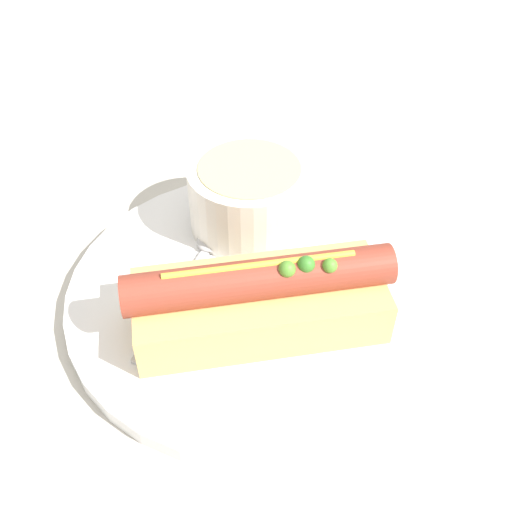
{
  "coord_description": "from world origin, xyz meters",
  "views": [
    {
      "loc": [
        -0.02,
        -0.32,
        0.34
      ],
      "look_at": [
        0.0,
        0.0,
        0.04
      ],
      "focal_mm": 42.0,
      "sensor_mm": 36.0,
      "label": 1
    }
  ],
  "objects": [
    {
      "name": "ground_plane",
      "position": [
        0.0,
        0.0,
        0.0
      ],
      "size": [
        4.0,
        4.0,
        0.0
      ],
      "primitive_type": "plane",
      "color": "#BCB7AD"
    },
    {
      "name": "dinner_plate",
      "position": [
        0.0,
        0.0,
        0.01
      ],
      "size": [
        0.29,
        0.29,
        0.01
      ],
      "color": "white",
      "rests_on": "ground_plane"
    },
    {
      "name": "hot_dog",
      "position": [
        0.0,
        -0.04,
        0.04
      ],
      "size": [
        0.19,
        0.09,
        0.06
      ],
      "rotation": [
        0.0,
        0.0,
        0.1
      ],
      "color": "#DBAD60",
      "rests_on": "dinner_plate"
    },
    {
      "name": "soup_bowl",
      "position": [
        0.0,
        0.08,
        0.04
      ],
      "size": [
        0.1,
        0.1,
        0.06
      ],
      "color": "silver",
      "rests_on": "dinner_plate"
    },
    {
      "name": "spoon",
      "position": [
        -0.04,
        0.04,
        0.02
      ],
      "size": [
        0.08,
        0.14,
        0.01
      ],
      "rotation": [
        0.0,
        0.0,
        1.14
      ],
      "color": "#B7B7BC",
      "rests_on": "dinner_plate"
    }
  ]
}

